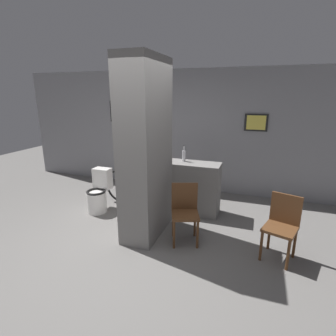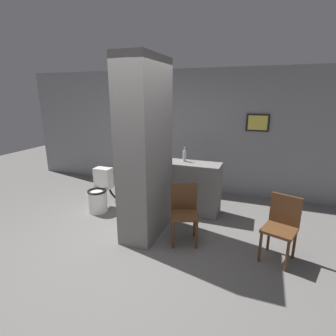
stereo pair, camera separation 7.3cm
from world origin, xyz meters
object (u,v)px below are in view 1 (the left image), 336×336
at_px(toilet, 99,194).
at_px(chair_by_doorway, 282,224).
at_px(bicycle, 146,189).
at_px(bottle_tall, 184,155).
at_px(chair_near_pillar, 185,210).

height_order(toilet, chair_by_doorway, chair_by_doorway).
relative_size(bicycle, bottle_tall, 5.88).
relative_size(chair_by_doorway, bicycle, 0.49).
xyz_separation_m(chair_near_pillar, chair_by_doorway, (1.30, 0.01, 0.00)).
xyz_separation_m(toilet, bicycle, (0.76, 0.45, 0.04)).
distance_m(toilet, chair_near_pillar, 1.84).
distance_m(toilet, bicycle, 0.88).
xyz_separation_m(chair_by_doorway, bicycle, (-2.31, 0.90, -0.11)).
bearing_deg(bicycle, bottle_tall, 10.60).
height_order(toilet, bottle_tall, bottle_tall).
distance_m(toilet, bottle_tall, 1.72).
xyz_separation_m(toilet, chair_by_doorway, (3.08, -0.45, 0.15)).
bearing_deg(toilet, bicycle, 30.54).
relative_size(toilet, chair_by_doorway, 0.90).
height_order(chair_by_doorway, bottle_tall, bottle_tall).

